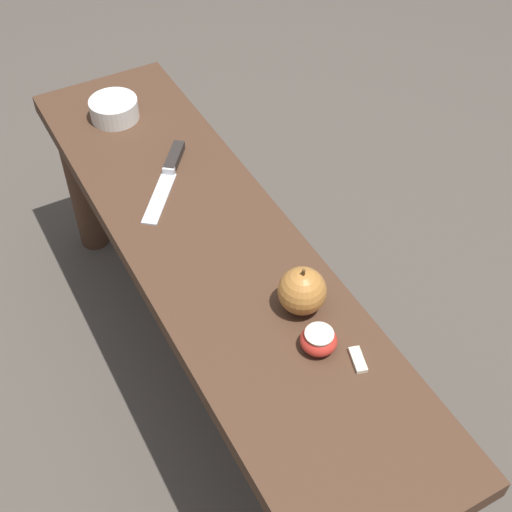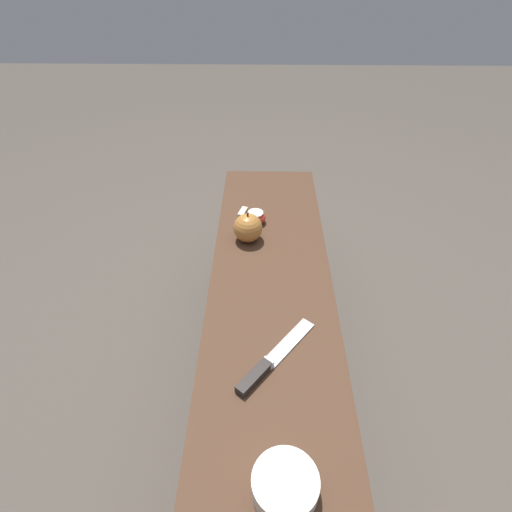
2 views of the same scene
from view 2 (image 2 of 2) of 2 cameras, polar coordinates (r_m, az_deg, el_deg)
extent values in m
plane|color=#4C443D|center=(1.41, 1.68, -18.62)|extent=(8.00, 8.00, 0.00)
cube|color=#472D1E|center=(1.05, 2.14, -5.83)|extent=(1.30, 0.33, 0.04)
cylinder|color=#472D1E|center=(1.66, 5.32, 3.18)|extent=(0.08, 0.08, 0.43)
cylinder|color=#472D1E|center=(1.65, -1.84, 3.27)|extent=(0.08, 0.08, 0.43)
cube|color=silver|center=(0.93, 4.79, -12.19)|extent=(0.14, 0.12, 0.00)
cube|color=silver|center=(0.88, 1.72, -15.03)|extent=(0.03, 0.03, 0.02)
cube|color=#282321|center=(0.86, -0.29, -16.95)|extent=(0.09, 0.08, 0.02)
sphere|color=#B27233|center=(1.18, -1.17, 4.04)|extent=(0.09, 0.09, 0.09)
cylinder|color=#4C3319|center=(1.15, -1.20, 5.91)|extent=(0.01, 0.01, 0.02)
ellipsoid|color=red|center=(1.26, -0.08, 5.53)|extent=(0.06, 0.06, 0.04)
cylinder|color=beige|center=(1.25, -0.08, 6.21)|extent=(0.05, 0.05, 0.00)
cube|color=beige|center=(1.32, -1.90, 6.37)|extent=(0.05, 0.03, 0.01)
cylinder|color=silver|center=(0.76, 4.16, -29.91)|extent=(0.11, 0.11, 0.05)
camera|label=1|loc=(1.69, 22.34, 46.31)|focal=50.00mm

